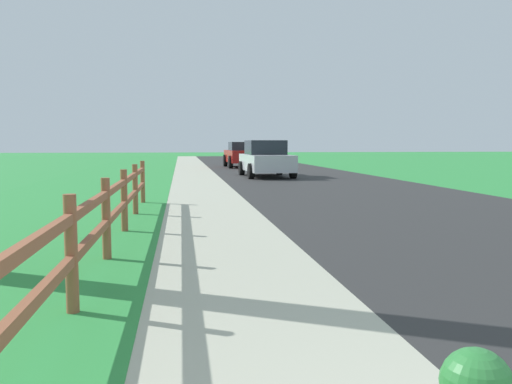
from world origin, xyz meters
The scene contains 7 objects.
ground_plane centered at (0.00, 25.00, 0.00)m, with size 120.00×120.00×0.00m, color #2F8F40.
road_asphalt centered at (3.50, 27.00, 0.00)m, with size 7.00×66.00×0.01m, color #2D2D2D.
curb_concrete centered at (-3.00, 27.00, 0.00)m, with size 6.00×66.00×0.01m, color #B2B29C.
grass_verge centered at (-4.50, 27.00, 0.01)m, with size 5.00×66.00×0.00m, color #2F8F40.
rail_fence centered at (-2.58, 6.63, 0.60)m, with size 0.11×13.10×1.04m.
parked_suv_silver centered at (2.04, 22.86, 0.77)m, with size 2.09×4.40×1.59m.
parked_car_red centered at (2.14, 32.07, 0.78)m, with size 2.26×4.53×1.54m.
Camera 1 is at (-1.64, -0.21, 1.47)m, focal length 37.40 mm.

